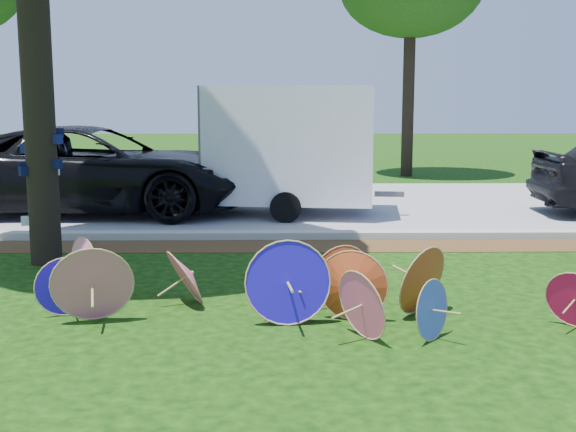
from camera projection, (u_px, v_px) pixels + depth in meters
The scene contains 7 objects.
ground at pixel (240, 337), 7.18m from camera, with size 90.00×90.00×0.00m, color black.
mulch_strip at pixel (255, 246), 11.62m from camera, with size 90.00×1.00×0.01m, color #472D16.
curb at pixel (256, 235), 12.30m from camera, with size 90.00×0.30×0.12m, color #B7B5AD.
street at pixel (262, 204), 16.41m from camera, with size 90.00×8.00×0.01m, color gray.
parasol_pile at pixel (270, 283), 7.76m from camera, with size 6.04×2.12×0.92m.
black_van at pixel (94, 170), 14.94m from camera, with size 3.00×6.51×1.81m, color black.
cargo_trailer at pixel (291, 144), 14.70m from camera, with size 3.30×2.09×2.91m, color white.
Camera 1 is at (0.38, -6.90, 2.33)m, focal length 45.00 mm.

